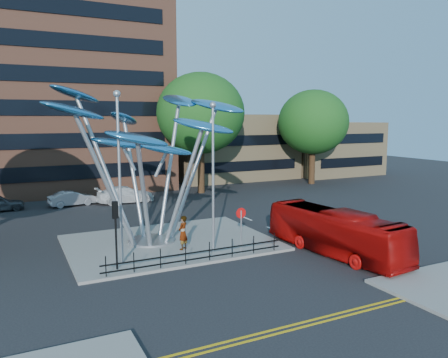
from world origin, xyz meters
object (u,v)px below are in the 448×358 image
street_lamp_right (213,164)px  parked_car_mid (72,198)px  traffic_light_island (115,221)px  no_entry_sign_island (241,222)px  leaf_sculpture (147,130)px  red_bus (335,232)px  pedestrian (183,233)px  tree_right (201,113)px  street_lamp_left (119,162)px  parked_car_right (126,195)px  tree_far (313,122)px

street_lamp_right → parked_car_mid: (-5.23, 17.79, -4.44)m
traffic_light_island → no_entry_sign_island: size_ratio=1.40×
leaf_sculpture → red_bus: leaf_sculpture is taller
no_entry_sign_island → red_bus: no_entry_sign_island is taller
traffic_light_island → no_entry_sign_island: bearing=0.1°
leaf_sculpture → pedestrian: (1.20, -2.54, -5.75)m
street_lamp_right → red_bus: street_lamp_right is taller
no_entry_sign_island → pedestrian: bearing=150.4°
leaf_sculpture → tree_right: bearing=56.7°
street_lamp_left → no_entry_sign_island: size_ratio=3.59×
pedestrian → parked_car_right: 16.03m
street_lamp_left → no_entry_sign_island: (6.50, -0.98, -3.54)m
no_entry_sign_island → parked_car_right: 17.82m
street_lamp_left → parked_car_mid: size_ratio=2.21×
traffic_light_island → parked_car_right: (4.77, 17.66, -1.87)m
tree_far → no_entry_sign_island: bearing=-135.7°
traffic_light_island → red_bus: bearing=-12.1°
tree_right → traffic_light_island: (-13.00, -19.50, -5.42)m
tree_right → street_lamp_right: size_ratio=1.46×
street_lamp_right → parked_car_right: street_lamp_right is taller
leaf_sculpture → parked_car_right: 14.92m
street_lamp_right → parked_car_mid: 19.07m
tree_right → traffic_light_island: tree_right is taller
traffic_light_island → pedestrian: traffic_light_island is taller
tree_far → traffic_light_island: (-27.00, -19.50, -4.49)m
no_entry_sign_island → parked_car_mid: size_ratio=0.62×
tree_far → no_entry_sign_island: (-20.00, -19.48, -5.29)m
tree_right → parked_car_right: 11.15m
street_lamp_left → parked_car_right: street_lamp_left is taller
no_entry_sign_island → tree_right: bearing=72.9°
tree_far → street_lamp_left: (-26.50, -18.50, -1.75)m
tree_right → tree_far: tree_right is taller
red_bus → pedestrian: bearing=145.6°
tree_far → street_lamp_right: bearing=-138.5°
red_bus → parked_car_right: size_ratio=1.78×
red_bus → leaf_sculpture: bearing=137.0°
leaf_sculpture → street_lamp_right: (2.57, -3.68, -1.78)m
street_lamp_right → parked_car_mid: size_ratio=2.09×
traffic_light_island → red_bus: size_ratio=0.37×
pedestrian → parked_car_right: pedestrian is taller
red_bus → parked_car_mid: size_ratio=2.30×
no_entry_sign_island → street_lamp_right: bearing=162.1°
leaf_sculpture → red_bus: size_ratio=1.39×
street_lamp_left → red_bus: (11.10, -3.49, -4.08)m
tree_right → pedestrian: size_ratio=6.21×
no_entry_sign_island → red_bus: bearing=-28.6°
street_lamp_left → no_entry_sign_island: street_lamp_left is taller
street_lamp_left → parked_car_right: 17.81m
red_bus → no_entry_sign_island: bearing=146.0°
street_lamp_right → pedestrian: size_ratio=4.26×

